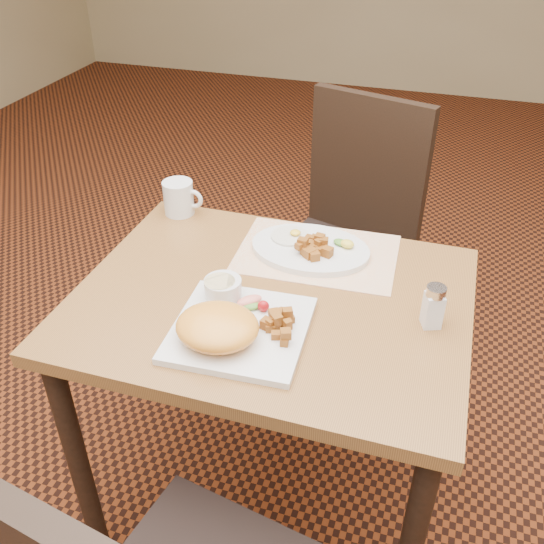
{
  "coord_description": "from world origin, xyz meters",
  "views": [
    {
      "loc": [
        0.34,
        -1.07,
        1.59
      ],
      "look_at": [
        0.0,
        -0.0,
        0.82
      ],
      "focal_mm": 40.0,
      "sensor_mm": 36.0,
      "label": 1
    }
  ],
  "objects_px": {
    "plate_square": "(240,329)",
    "coffee_mug": "(179,198)",
    "chair_far": "(348,229)",
    "plate_oval": "(310,249)",
    "table": "(271,332)",
    "salt_shaker": "(433,306)"
  },
  "relations": [
    {
      "from": "salt_shaker",
      "to": "coffee_mug",
      "type": "distance_m",
      "value": 0.78
    },
    {
      "from": "plate_square",
      "to": "plate_oval",
      "type": "bearing_deg",
      "value": 79.77
    },
    {
      "from": "table",
      "to": "salt_shaker",
      "type": "xyz_separation_m",
      "value": [
        0.36,
        0.0,
        0.16
      ]
    },
    {
      "from": "plate_square",
      "to": "plate_oval",
      "type": "height_order",
      "value": "plate_oval"
    },
    {
      "from": "plate_oval",
      "to": "table",
      "type": "bearing_deg",
      "value": -100.73
    },
    {
      "from": "plate_oval",
      "to": "salt_shaker",
      "type": "relative_size",
      "value": 3.05
    },
    {
      "from": "plate_square",
      "to": "salt_shaker",
      "type": "distance_m",
      "value": 0.41
    },
    {
      "from": "chair_far",
      "to": "salt_shaker",
      "type": "xyz_separation_m",
      "value": [
        0.31,
        -0.71,
        0.26
      ]
    },
    {
      "from": "table",
      "to": "salt_shaker",
      "type": "distance_m",
      "value": 0.39
    },
    {
      "from": "table",
      "to": "chair_far",
      "type": "height_order",
      "value": "chair_far"
    },
    {
      "from": "table",
      "to": "plate_oval",
      "type": "relative_size",
      "value": 2.96
    },
    {
      "from": "plate_square",
      "to": "coffee_mug",
      "type": "bearing_deg",
      "value": 127.53
    },
    {
      "from": "plate_oval",
      "to": "coffee_mug",
      "type": "height_order",
      "value": "coffee_mug"
    },
    {
      "from": "table",
      "to": "plate_oval",
      "type": "bearing_deg",
      "value": 79.27
    },
    {
      "from": "chair_far",
      "to": "table",
      "type": "bearing_deg",
      "value": 102.4
    },
    {
      "from": "coffee_mug",
      "to": "plate_oval",
      "type": "bearing_deg",
      "value": -13.05
    },
    {
      "from": "table",
      "to": "salt_shaker",
      "type": "bearing_deg",
      "value": 0.75
    },
    {
      "from": "table",
      "to": "salt_shaker",
      "type": "height_order",
      "value": "salt_shaker"
    },
    {
      "from": "plate_square",
      "to": "coffee_mug",
      "type": "height_order",
      "value": "coffee_mug"
    },
    {
      "from": "chair_far",
      "to": "plate_square",
      "type": "bearing_deg",
      "value": 101.47
    },
    {
      "from": "chair_far",
      "to": "plate_square",
      "type": "relative_size",
      "value": 3.46
    },
    {
      "from": "plate_oval",
      "to": "coffee_mug",
      "type": "distance_m",
      "value": 0.42
    }
  ]
}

